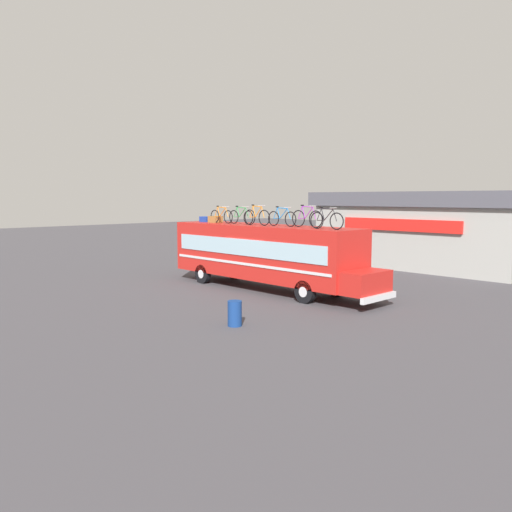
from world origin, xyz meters
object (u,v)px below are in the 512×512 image
Objects in this scene: luggage_bag_1 at (206,219)px; rooftop_bicycle_2 at (241,216)px; rooftop_bicycle_3 at (257,217)px; trash_bin at (235,313)px; bus at (266,253)px; rooftop_bicycle_5 at (307,218)px; rooftop_bicycle_1 at (221,216)px; rooftop_bicycle_6 at (327,220)px; rooftop_bicycle_4 at (282,218)px; luggage_bag_2 at (215,219)px.

rooftop_bicycle_2 reaches higher than luggage_bag_1.
rooftop_bicycle_3 reaches higher than trash_bin.
rooftop_bicycle_3 is (1.33, -0.20, 0.03)m from rooftop_bicycle_2.
rooftop_bicycle_3 is (4.27, -0.33, 0.26)m from luggage_bag_1.
bus is 4.71m from luggage_bag_1.
rooftop_bicycle_3 is 0.98× the size of rooftop_bicycle_5.
luggage_bag_1 is 1.57m from rooftop_bicycle_1.
rooftop_bicycle_1 is at bearing 178.59° from rooftop_bicycle_6.
rooftop_bicycle_2 reaches higher than trash_bin.
rooftop_bicycle_4 is at bearing -171.46° from rooftop_bicycle_5.
bus is at bearing 126.82° from trash_bin.
rooftop_bicycle_6 is 1.98× the size of trash_bin.
trash_bin is at bearing -43.54° from rooftop_bicycle_2.
bus is 2.28m from rooftop_bicycle_2.
rooftop_bicycle_4 is at bearing -6.68° from bus.
bus is 3.01m from rooftop_bicycle_5.
bus reaches higher than trash_bin.
rooftop_bicycle_3 reaches higher than rooftop_bicycle_1.
rooftop_bicycle_6 is (2.76, -0.27, 0.01)m from rooftop_bicycle_4.
rooftop_bicycle_2 reaches higher than rooftop_bicycle_1.
rooftop_bicycle_1 is (1.54, -0.21, 0.23)m from luggage_bag_1.
rooftop_bicycle_1 is at bearing 142.97° from trash_bin.
rooftop_bicycle_4 is 6.97m from trash_bin.
rooftop_bicycle_5 is at bearing 8.81° from rooftop_bicycle_3.
rooftop_bicycle_4 is (1.39, 0.22, -0.02)m from rooftop_bicycle_3.
luggage_bag_1 is 5.66m from rooftop_bicycle_4.
rooftop_bicycle_6 is at bearing -5.54° from rooftop_bicycle_4.
rooftop_bicycle_1 is 1.99× the size of trash_bin.
luggage_bag_2 is 0.78m from rooftop_bicycle_1.
rooftop_bicycle_5 reaches higher than luggage_bag_1.
trash_bin is (8.71, -5.62, -2.76)m from luggage_bag_1.
rooftop_bicycle_6 is at bearing -2.80° from luggage_bag_2.
rooftop_bicycle_2 is 2.72m from rooftop_bicycle_4.
rooftop_bicycle_3 is 1.96× the size of trash_bin.
luggage_bag_2 reaches higher than bus.
rooftop_bicycle_1 is (-2.94, -0.24, 1.66)m from bus.
rooftop_bicycle_1 is at bearing -176.95° from rooftop_bicycle_2.
rooftop_bicycle_3 is 2.73m from rooftop_bicycle_5.
trash_bin is at bearing -35.40° from luggage_bag_2.
luggage_bag_2 reaches higher than luggage_bag_1.
rooftop_bicycle_5 is at bearing 1.36° from bus.
rooftop_bicycle_4 is (2.72, 0.02, 0.00)m from rooftop_bicycle_2.
luggage_bag_1 is 6.97m from rooftop_bicycle_5.
trash_bin is (7.17, -5.41, -2.99)m from rooftop_bicycle_1.
rooftop_bicycle_3 is 4.15m from rooftop_bicycle_6.
luggage_bag_2 is 7.62m from rooftop_bicycle_6.
rooftop_bicycle_1 is at bearing 177.40° from rooftop_bicycle_3.
rooftop_bicycle_2 is at bearing 3.05° from rooftop_bicycle_1.
luggage_bag_2 is at bearing 164.42° from rooftop_bicycle_1.
luggage_bag_2 is at bearing -0.26° from luggage_bag_1.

